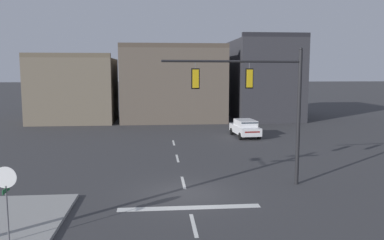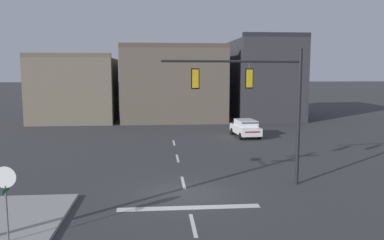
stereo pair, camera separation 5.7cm
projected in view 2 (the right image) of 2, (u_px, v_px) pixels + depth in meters
ground_plane at (186, 194)px, 19.49m from camera, size 400.00×400.00×0.00m
stop_bar_paint at (189, 208)px, 17.52m from camera, size 6.40×0.50×0.01m
lane_centreline at (183, 182)px, 21.47m from camera, size 0.16×26.40×0.01m
signal_mast_near_side at (262, 95)px, 20.17m from camera, size 7.35×1.02×7.30m
stop_sign at (5, 186)px, 13.49m from camera, size 0.76×0.64×2.83m
car_lot_nearside at (245, 128)px, 36.18m from camera, size 2.18×4.56×1.61m
building_row at (185, 84)px, 49.37m from camera, size 32.17×12.19×10.41m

